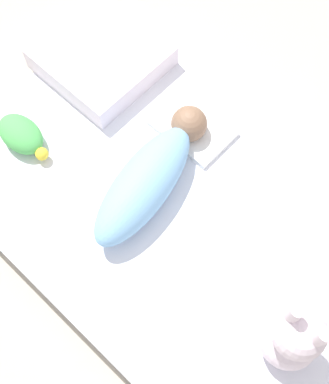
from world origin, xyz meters
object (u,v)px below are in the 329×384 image
at_px(swaddled_baby, 150,176).
at_px(bunny_plush, 293,337).
at_px(pillow, 102,57).
at_px(turtle_plush, 22,135).

height_order(swaddled_baby, bunny_plush, bunny_plush).
bearing_deg(pillow, turtle_plush, -85.38).
bearing_deg(swaddled_baby, bunny_plush, -109.56).
height_order(swaddled_baby, turtle_plush, swaddled_baby).
bearing_deg(pillow, bunny_plush, -17.32).
bearing_deg(bunny_plush, turtle_plush, -176.43).
relative_size(swaddled_baby, pillow, 1.47).
xyz_separation_m(swaddled_baby, pillow, (-0.43, 0.22, -0.03)).
relative_size(swaddled_baby, turtle_plush, 2.66).
relative_size(pillow, turtle_plush, 1.81).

